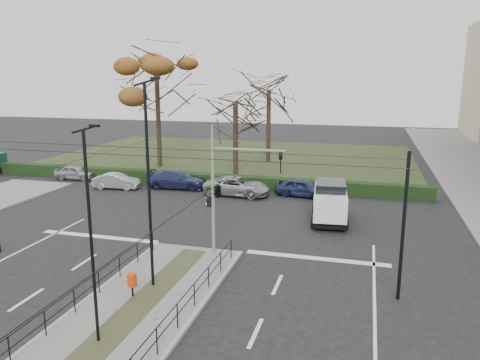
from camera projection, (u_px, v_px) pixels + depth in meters
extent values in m
plane|color=black|center=(156.00, 292.00, 19.31)|extent=(140.00, 140.00, 0.00)
cube|color=slate|center=(126.00, 320.00, 16.95)|extent=(4.40, 15.00, 0.14)
cube|color=#222F17|center=(233.00, 157.00, 50.97)|extent=(38.00, 26.00, 0.10)
cube|color=black|center=(187.00, 179.00, 38.26)|extent=(38.00, 1.00, 1.00)
cylinder|color=black|center=(153.00, 242.00, 23.48)|extent=(0.04, 0.04, 0.90)
cylinder|color=black|center=(231.00, 249.00, 22.42)|extent=(0.04, 0.04, 0.90)
cylinder|color=black|center=(73.00, 290.00, 17.17)|extent=(0.04, 13.20, 0.04)
cylinder|color=black|center=(177.00, 304.00, 16.11)|extent=(0.04, 13.20, 0.04)
cylinder|color=black|center=(403.00, 227.00, 18.06)|extent=(0.14, 0.14, 6.00)
cylinder|color=black|center=(162.00, 157.00, 19.06)|extent=(20.00, 0.02, 0.02)
cylinder|color=black|center=(181.00, 149.00, 20.94)|extent=(20.00, 0.02, 0.02)
cylinder|color=black|center=(40.00, 171.00, 17.18)|extent=(0.02, 34.00, 0.02)
cylinder|color=black|center=(221.00, 182.00, 15.37)|extent=(0.02, 34.00, 0.02)
cylinder|color=gray|center=(213.00, 197.00, 22.64)|extent=(0.17, 0.17, 5.67)
cylinder|color=gray|center=(248.00, 150.00, 21.67)|extent=(3.49, 0.11, 0.11)
imported|color=black|center=(280.00, 163.00, 21.39)|extent=(0.23, 0.24, 0.98)
imported|color=black|center=(218.00, 189.00, 22.49)|extent=(1.28, 2.17, 0.87)
cube|color=black|center=(209.00, 201.00, 22.74)|extent=(0.24, 0.17, 0.55)
sphere|color=#FF0C0C|center=(207.00, 198.00, 22.73)|extent=(0.12, 0.12, 0.12)
sphere|color=#0CE533|center=(207.00, 204.00, 22.80)|extent=(0.12, 0.12, 0.12)
cylinder|color=black|center=(133.00, 291.00, 18.58)|extent=(0.08, 0.08, 0.47)
cylinder|color=#BF390B|center=(132.00, 280.00, 18.47)|extent=(0.38, 0.38, 0.52)
cylinder|color=black|center=(91.00, 241.00, 14.73)|extent=(0.11, 0.11, 7.01)
cube|color=black|center=(94.00, 126.00, 13.84)|extent=(0.31, 0.12, 0.09)
cylinder|color=black|center=(149.00, 189.00, 18.72)|extent=(0.13, 0.13, 8.34)
cube|color=black|center=(155.00, 78.00, 17.66)|extent=(0.36, 0.15, 0.10)
imported|color=#9A9CA1|center=(76.00, 172.00, 40.18)|extent=(3.64, 1.59, 1.22)
imported|color=#9A9CA1|center=(117.00, 181.00, 36.89)|extent=(3.81, 1.72, 1.21)
imported|color=#21294E|center=(177.00, 180.00, 37.01)|extent=(4.97, 2.34, 1.40)
imported|color=#9A9CA1|center=(237.00, 186.00, 34.84)|extent=(5.05, 2.52, 1.37)
cube|color=white|center=(330.00, 201.00, 28.52)|extent=(2.31, 4.69, 1.47)
cube|color=black|center=(331.00, 187.00, 28.32)|extent=(1.98, 2.64, 0.69)
cube|color=black|center=(329.00, 216.00, 28.72)|extent=(2.36, 4.79, 0.18)
cylinder|color=black|center=(346.00, 224.00, 27.11)|extent=(0.28, 0.68, 0.66)
cylinder|color=black|center=(313.00, 222.00, 27.44)|extent=(0.28, 0.68, 0.66)
cylinder|color=black|center=(344.00, 210.00, 29.99)|extent=(0.28, 0.68, 0.66)
cylinder|color=black|center=(314.00, 208.00, 30.32)|extent=(0.28, 0.68, 0.66)
cylinder|color=black|center=(2.00, 170.00, 42.62)|extent=(0.22, 0.66, 0.66)
cylinder|color=black|center=(158.00, 119.00, 44.57)|extent=(0.44, 0.44, 9.17)
ellipsoid|color=brown|center=(156.00, 70.00, 43.57)|extent=(9.21, 9.21, 5.77)
cylinder|color=black|center=(268.00, 126.00, 47.32)|extent=(0.44, 0.44, 7.27)
cylinder|color=black|center=(236.00, 141.00, 40.29)|extent=(0.44, 0.44, 6.31)
imported|color=#21294E|center=(302.00, 188.00, 34.48)|extent=(4.08, 2.03, 1.34)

